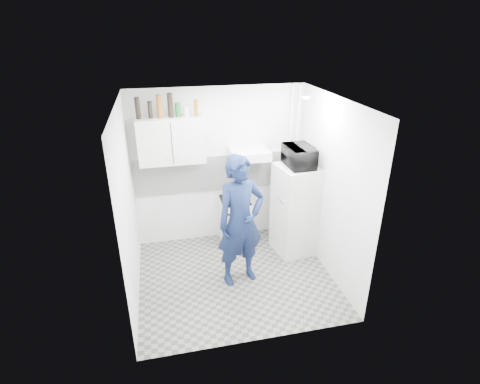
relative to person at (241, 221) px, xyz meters
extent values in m
plane|color=slate|center=(-0.07, 0.04, -0.96)|extent=(2.80, 2.80, 0.00)
plane|color=white|center=(-0.07, 0.04, 1.64)|extent=(2.80, 2.80, 0.00)
plane|color=white|center=(-0.07, 1.29, 0.34)|extent=(2.80, 0.00, 2.80)
plane|color=white|center=(-1.47, 0.04, 0.34)|extent=(0.00, 2.60, 2.60)
plane|color=white|center=(1.33, 0.04, 0.34)|extent=(0.00, 2.60, 2.60)
imported|color=#111C3E|center=(0.00, 0.00, 0.00)|extent=(0.79, 0.61, 1.92)
cube|color=white|center=(0.14, 1.04, -0.58)|extent=(0.48, 0.48, 0.77)
cube|color=white|center=(1.03, 0.56, -0.22)|extent=(0.71, 0.71, 1.49)
cube|color=black|center=(0.14, 1.04, -0.18)|extent=(0.46, 0.46, 0.03)
cylinder|color=silver|center=(0.09, 1.06, -0.11)|extent=(0.19, 0.19, 0.10)
imported|color=black|center=(1.03, 0.56, 0.68)|extent=(0.58, 0.41, 0.31)
cylinder|color=black|center=(-1.26, 1.12, 1.39)|extent=(0.07, 0.07, 0.31)
cylinder|color=black|center=(-1.08, 1.12, 1.36)|extent=(0.06, 0.06, 0.25)
cylinder|color=brown|center=(-0.95, 1.12, 1.41)|extent=(0.08, 0.08, 0.33)
cylinder|color=black|center=(-0.79, 1.12, 1.41)|extent=(0.08, 0.08, 0.35)
cylinder|color=#144C1E|center=(-0.69, 1.12, 1.34)|extent=(0.08, 0.08, 0.20)
cylinder|color=#B2B7BC|center=(-0.57, 1.12, 1.32)|extent=(0.08, 0.08, 0.15)
cylinder|color=brown|center=(-0.42, 1.12, 1.36)|extent=(0.06, 0.06, 0.24)
cube|color=white|center=(-0.82, 1.12, 0.89)|extent=(1.00, 0.35, 0.70)
cube|color=white|center=(0.38, 1.04, 0.61)|extent=(0.60, 0.50, 0.14)
cube|color=white|center=(-0.07, 1.28, 0.24)|extent=(2.74, 0.03, 0.60)
cylinder|color=white|center=(1.23, 1.21, 0.34)|extent=(0.05, 0.05, 2.60)
cylinder|color=white|center=(1.11, 1.21, 0.34)|extent=(0.04, 0.04, 2.60)
cylinder|color=white|center=(0.93, 0.24, 1.61)|extent=(0.10, 0.10, 0.02)
camera|label=1|loc=(-1.00, -4.42, 2.52)|focal=28.00mm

